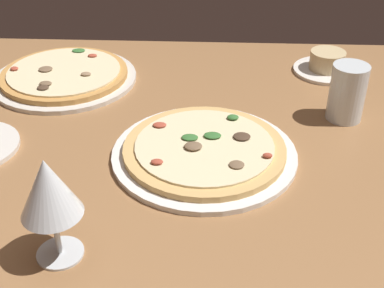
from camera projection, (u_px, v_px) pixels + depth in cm
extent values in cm
cube|color=#996B42|center=(180.00, 169.00, 95.01)|extent=(150.00, 110.00, 4.00)
cylinder|color=white|center=(204.00, 154.00, 94.51)|extent=(33.24, 33.24, 1.00)
cylinder|color=tan|center=(204.00, 149.00, 93.91)|extent=(29.14, 29.14, 1.20)
cylinder|color=beige|center=(204.00, 145.00, 93.48)|extent=(24.87, 24.87, 0.40)
ellipsoid|color=brown|center=(237.00, 165.00, 87.75)|extent=(2.61, 2.47, 0.48)
ellipsoid|color=#387033|center=(190.00, 137.00, 94.82)|extent=(3.00, 2.24, 0.54)
ellipsoid|color=#AD4733|center=(157.00, 162.00, 88.26)|extent=(2.09, 1.52, 0.68)
ellipsoid|color=#4C3828|center=(242.00, 136.00, 95.04)|extent=(3.14, 2.83, 0.57)
ellipsoid|color=#387033|center=(212.00, 135.00, 95.28)|extent=(3.19, 2.36, 0.62)
ellipsoid|color=brown|center=(193.00, 147.00, 91.80)|extent=(3.15, 2.82, 0.79)
ellipsoid|color=#AD4733|center=(268.00, 155.00, 89.75)|extent=(1.68, 1.19, 0.77)
ellipsoid|color=#387033|center=(233.00, 117.00, 100.62)|extent=(2.20, 1.83, 0.77)
ellipsoid|color=#AD4733|center=(160.00, 125.00, 98.41)|extent=(2.55, 1.87, 0.59)
cylinder|color=silver|center=(65.00, 78.00, 120.31)|extent=(32.48, 32.48, 1.00)
cylinder|color=#C68C47|center=(64.00, 74.00, 119.71)|extent=(28.63, 28.63, 1.20)
cylinder|color=beige|center=(64.00, 71.00, 119.27)|extent=(25.41, 25.41, 0.40)
ellipsoid|color=brown|center=(46.00, 69.00, 119.02)|extent=(3.12, 2.95, 0.56)
ellipsoid|color=#4C3828|center=(43.00, 87.00, 111.35)|extent=(2.52, 2.26, 0.55)
ellipsoid|color=#387033|center=(79.00, 50.00, 128.05)|extent=(3.17, 2.33, 0.43)
ellipsoid|color=#937556|center=(86.00, 74.00, 116.79)|extent=(2.26, 1.72, 0.61)
ellipsoid|color=brown|center=(46.00, 83.00, 112.88)|extent=(2.70, 2.04, 0.62)
ellipsoid|color=#AD4733|center=(14.00, 68.00, 119.02)|extent=(1.78, 1.62, 0.73)
ellipsoid|color=#AD4733|center=(92.00, 55.00, 125.36)|extent=(2.19, 1.56, 0.56)
cylinder|color=silver|center=(326.00, 70.00, 124.21)|extent=(15.25, 15.25, 0.80)
cylinder|color=#D1B784|center=(327.00, 60.00, 122.81)|extent=(8.12, 8.12, 4.32)
cylinder|color=silver|center=(60.00, 253.00, 74.21)|extent=(6.67, 6.67, 0.40)
cylinder|color=silver|center=(57.00, 233.00, 72.14)|extent=(0.80, 0.80, 7.19)
cone|color=silver|center=(48.00, 187.00, 67.82)|extent=(8.36, 8.36, 8.64)
cone|color=#5B0F19|center=(50.00, 200.00, 68.94)|extent=(3.93, 3.93, 4.51)
cylinder|color=silver|center=(347.00, 92.00, 103.23)|extent=(7.11, 7.11, 11.48)
cylinder|color=silver|center=(346.00, 101.00, 104.24)|extent=(6.54, 6.54, 7.79)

